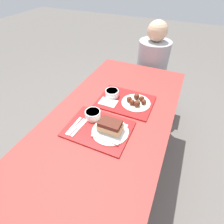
{
  "coord_description": "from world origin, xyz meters",
  "views": [
    {
      "loc": [
        0.38,
        -0.84,
        1.6
      ],
      "look_at": [
        0.01,
        -0.0,
        0.79
      ],
      "focal_mm": 28.0,
      "sensor_mm": 36.0,
      "label": 1
    }
  ],
  "objects_px": {
    "tray_near": "(98,129)",
    "brisket_sandwich_plate": "(110,128)",
    "tray_far": "(125,101)",
    "bowl_coleslaw_near": "(93,114)",
    "person_seated_across": "(153,60)",
    "wings_plate_far": "(136,101)",
    "bowl_coleslaw_far": "(112,93)"
  },
  "relations": [
    {
      "from": "tray_far",
      "to": "bowl_coleslaw_far",
      "type": "height_order",
      "value": "bowl_coleslaw_far"
    },
    {
      "from": "tray_far",
      "to": "bowl_coleslaw_near",
      "type": "height_order",
      "value": "bowl_coleslaw_near"
    },
    {
      "from": "tray_near",
      "to": "brisket_sandwich_plate",
      "type": "height_order",
      "value": "brisket_sandwich_plate"
    },
    {
      "from": "wings_plate_far",
      "to": "brisket_sandwich_plate",
      "type": "bearing_deg",
      "value": -99.93
    },
    {
      "from": "tray_near",
      "to": "bowl_coleslaw_near",
      "type": "bearing_deg",
      "value": 136.27
    },
    {
      "from": "brisket_sandwich_plate",
      "to": "person_seated_across",
      "type": "bearing_deg",
      "value": 90.82
    },
    {
      "from": "bowl_coleslaw_near",
      "to": "brisket_sandwich_plate",
      "type": "xyz_separation_m",
      "value": [
        0.16,
        -0.08,
        0.0
      ]
    },
    {
      "from": "tray_near",
      "to": "bowl_coleslaw_near",
      "type": "distance_m",
      "value": 0.12
    },
    {
      "from": "tray_far",
      "to": "bowl_coleslaw_far",
      "type": "xyz_separation_m",
      "value": [
        -0.12,
        0.01,
        0.04
      ]
    },
    {
      "from": "tray_near",
      "to": "wings_plate_far",
      "type": "distance_m",
      "value": 0.38
    },
    {
      "from": "brisket_sandwich_plate",
      "to": "bowl_coleslaw_far",
      "type": "distance_m",
      "value": 0.39
    },
    {
      "from": "tray_far",
      "to": "bowl_coleslaw_near",
      "type": "xyz_separation_m",
      "value": [
        -0.14,
        -0.27,
        0.04
      ]
    },
    {
      "from": "bowl_coleslaw_near",
      "to": "wings_plate_far",
      "type": "height_order",
      "value": "same"
    },
    {
      "from": "tray_near",
      "to": "person_seated_across",
      "type": "bearing_deg",
      "value": 86.86
    },
    {
      "from": "brisket_sandwich_plate",
      "to": "bowl_coleslaw_near",
      "type": "bearing_deg",
      "value": 155.35
    },
    {
      "from": "tray_far",
      "to": "person_seated_across",
      "type": "xyz_separation_m",
      "value": [
        0.01,
        0.87,
        -0.02
      ]
    },
    {
      "from": "wings_plate_far",
      "to": "person_seated_across",
      "type": "distance_m",
      "value": 0.87
    },
    {
      "from": "bowl_coleslaw_near",
      "to": "brisket_sandwich_plate",
      "type": "distance_m",
      "value": 0.18
    },
    {
      "from": "bowl_coleslaw_near",
      "to": "brisket_sandwich_plate",
      "type": "height_order",
      "value": "brisket_sandwich_plate"
    },
    {
      "from": "brisket_sandwich_plate",
      "to": "bowl_coleslaw_far",
      "type": "xyz_separation_m",
      "value": [
        -0.14,
        0.36,
        -0.0
      ]
    },
    {
      "from": "tray_far",
      "to": "tray_near",
      "type": "bearing_deg",
      "value": -99.96
    },
    {
      "from": "brisket_sandwich_plate",
      "to": "tray_far",
      "type": "bearing_deg",
      "value": 93.92
    },
    {
      "from": "bowl_coleslaw_far",
      "to": "person_seated_across",
      "type": "relative_size",
      "value": 0.15
    },
    {
      "from": "person_seated_across",
      "to": "bowl_coleslaw_far",
      "type": "bearing_deg",
      "value": -98.45
    },
    {
      "from": "tray_near",
      "to": "brisket_sandwich_plate",
      "type": "bearing_deg",
      "value": 1.0
    },
    {
      "from": "tray_near",
      "to": "wings_plate_far",
      "type": "relative_size",
      "value": 1.89
    },
    {
      "from": "wings_plate_far",
      "to": "person_seated_across",
      "type": "relative_size",
      "value": 0.31
    },
    {
      "from": "bowl_coleslaw_near",
      "to": "brisket_sandwich_plate",
      "type": "bearing_deg",
      "value": -24.65
    },
    {
      "from": "brisket_sandwich_plate",
      "to": "person_seated_across",
      "type": "xyz_separation_m",
      "value": [
        -0.02,
        1.22,
        -0.06
      ]
    },
    {
      "from": "bowl_coleslaw_far",
      "to": "brisket_sandwich_plate",
      "type": "bearing_deg",
      "value": -67.97
    },
    {
      "from": "tray_near",
      "to": "bowl_coleslaw_near",
      "type": "xyz_separation_m",
      "value": [
        -0.08,
        0.08,
        0.04
      ]
    },
    {
      "from": "tray_far",
      "to": "brisket_sandwich_plate",
      "type": "height_order",
      "value": "brisket_sandwich_plate"
    }
  ]
}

